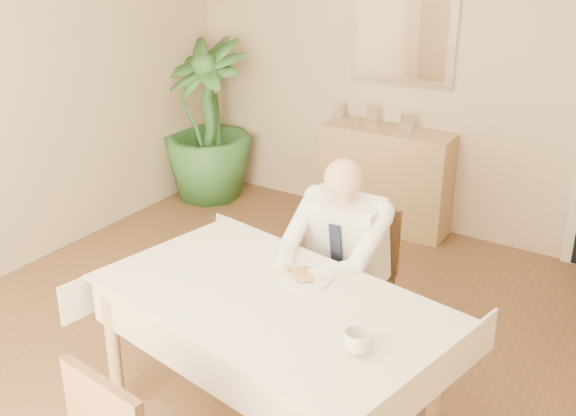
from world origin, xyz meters
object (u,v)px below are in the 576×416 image
Objects in this scene: chair_far at (356,271)px; potted_palm at (206,121)px; dining_table at (271,313)px; coffee_mug at (357,342)px; sideboard at (386,179)px; seated_man at (332,260)px.

potted_palm is (-2.22, 1.39, 0.21)m from chair_far.
coffee_mug is (0.55, -0.18, 0.13)m from dining_table.
coffee_mug is 2.97m from sideboard.
potted_palm is at bearing 144.46° from dining_table.
dining_table is 1.81× the size of sideboard.
chair_far is 0.62× the size of potted_palm.
dining_table is 2.14× the size of chair_far.
coffee_mug is 3.70m from potted_palm.
potted_palm is at bearing 138.62° from coffee_mug.
dining_table is 0.59m from seated_man.
seated_man is 0.95m from coffee_mug.
potted_palm is at bearing -173.03° from sideboard.
seated_man is at bearing 100.07° from dining_table.
chair_far is at bearing 90.00° from seated_man.
coffee_mug is (0.55, -1.06, 0.31)m from chair_far.
sideboard is (-0.59, 1.94, -0.27)m from seated_man.
seated_man reaches higher than coffee_mug.
chair_far is at bearing 117.71° from coffee_mug.
dining_table is at bearing -79.21° from sideboard.
seated_man reaches higher than dining_table.
seated_man is 2.78m from potted_palm.
seated_man reaches higher than sideboard.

